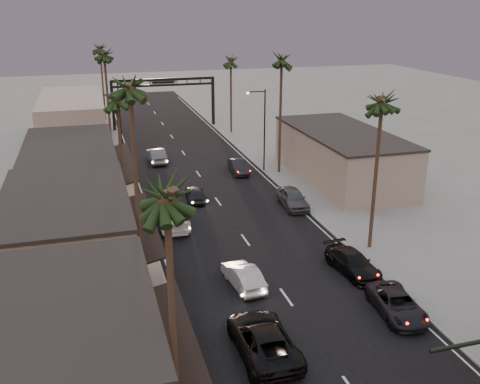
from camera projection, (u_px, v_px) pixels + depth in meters
ground at (211, 191)px, 52.73m from camera, size 200.00×200.00×0.00m
road at (200, 176)px, 57.26m from camera, size 14.00×120.00×0.02m
sidewalk_left at (106, 165)px, 61.10m from camera, size 5.00×92.00×0.12m
sidewalk_right at (264, 153)px, 66.06m from camera, size 5.00×92.00×0.12m
storefront_near at (63, 365)px, 23.04m from camera, size 8.00×12.00×5.50m
storefront_mid at (68, 237)px, 35.73m from camera, size 8.00×14.00×5.50m
storefront_far at (71, 172)px, 50.31m from camera, size 8.00×16.00×5.00m
storefront_dist at (72, 119)px, 70.99m from camera, size 8.00×20.00×6.00m
building_right at (341, 156)px, 55.55m from camera, size 8.00×18.00×5.00m
arch at (164, 90)px, 78.07m from camera, size 15.20×0.40×7.27m
streetlight_right at (262, 124)px, 57.29m from camera, size 2.13×0.30×9.00m
streetlight_left at (122, 109)px, 65.46m from camera, size 2.13×0.30×9.00m
palm_la at (166, 187)px, 18.58m from camera, size 3.20×3.20×13.20m
palm_lb at (129, 82)px, 29.72m from camera, size 3.20×3.20×15.20m
palm_lc at (116, 95)px, 43.37m from camera, size 3.20×3.20×12.20m
palm_ld at (104, 52)px, 59.95m from camera, size 3.20×3.20×14.20m
palm_ra at (383, 97)px, 36.66m from camera, size 3.20×3.20×13.20m
palm_rb at (282, 56)px, 54.47m from camera, size 3.20×3.20×14.20m
palm_rc at (231, 58)px, 73.24m from camera, size 3.20×3.20×12.20m
palm_far at (100, 46)px, 81.19m from camera, size 3.20×3.20×13.20m
oncoming_pickup at (263, 339)px, 28.07m from camera, size 2.83×6.13×1.70m
oncoming_silver at (243, 276)px, 34.79m from camera, size 2.01×4.60×1.47m
oncoming_white at (174, 217)px, 44.19m from camera, size 2.81×6.08×1.72m
oncoming_dgrey at (195, 194)px, 50.00m from camera, size 2.05×4.29×1.41m
oncoming_grey_far at (157, 156)px, 62.08m from camera, size 1.84×5.08×1.67m
curbside_near at (397, 304)px, 31.63m from camera, size 2.84×5.21×1.39m
curbside_black at (353, 263)px, 36.58m from camera, size 2.63×5.29×1.47m
curbside_grey at (293, 198)px, 48.42m from camera, size 2.28×5.09×1.70m
curbside_far at (238, 166)px, 58.23m from camera, size 1.80×4.56×1.48m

